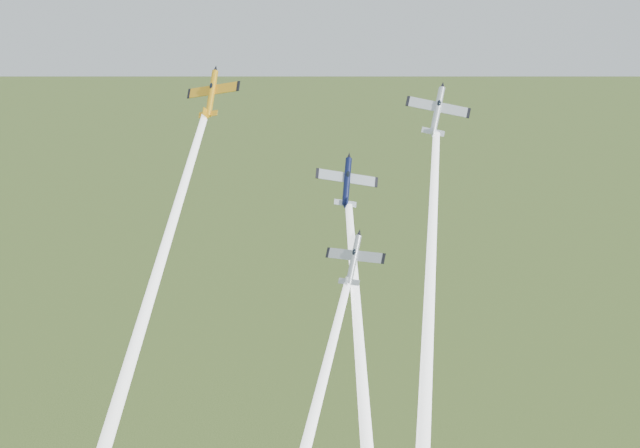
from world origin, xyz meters
The scene contains 7 objects.
plane_yellow centered at (-16.15, 0.28, 107.67)m, with size 8.59×8.52×1.35m, color #F8A815, non-canonical shape.
smoke_trail_yellow centered at (-21.47, -18.56, 77.88)m, with size 2.18×2.18×64.90m, color white, non-canonical shape.
plane_navy centered at (3.02, -2.94, 97.07)m, with size 8.40×8.33×1.32m, color #0E153E, non-canonical shape.
smoke_trail_navy centered at (8.41, -20.16, 69.63)m, with size 2.18×2.18×59.29m, color white, non-canonical shape.
plane_silver_right centered at (14.10, 3.58, 105.72)m, with size 8.65×8.58×1.36m, color silver, non-canonical shape.
smoke_trail_silver_right centered at (14.96, -15.27, 77.01)m, with size 2.18×2.18×62.30m, color white, non-canonical shape.
plane_silver_low centered at (4.99, -9.39, 88.62)m, with size 8.15×8.08×1.28m, color #AEB6BC, non-canonical shape.
Camera 1 is at (18.73, -103.77, 123.22)m, focal length 45.00 mm.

